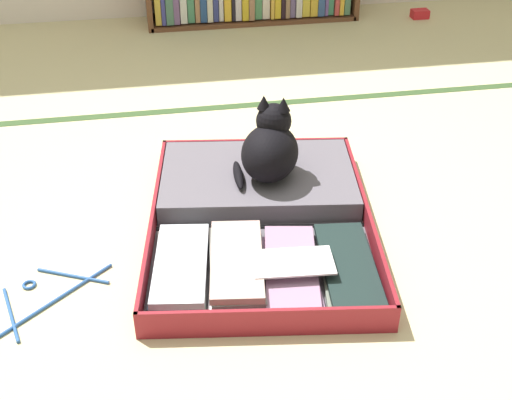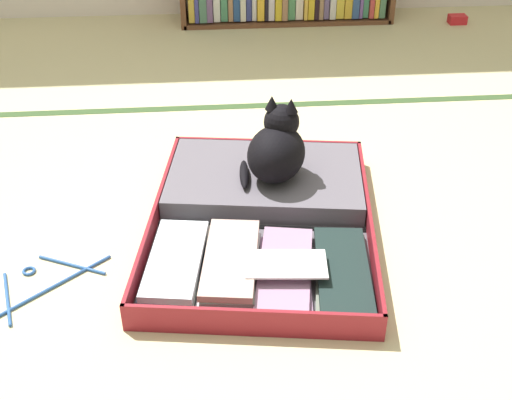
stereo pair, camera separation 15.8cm
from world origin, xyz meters
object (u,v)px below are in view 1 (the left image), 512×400
object	(u,v)px
open_suitcase	(258,211)
small_red_pouch	(420,14)
black_cat	(270,148)
clothes_hanger	(45,296)

from	to	relation	value
open_suitcase	small_red_pouch	bearing A→B (deg)	55.09
black_cat	small_red_pouch	distance (m)	2.18
open_suitcase	small_red_pouch	xyz separation A→B (m)	(1.33, 1.91, -0.01)
open_suitcase	small_red_pouch	world-z (taller)	open_suitcase
black_cat	small_red_pouch	size ratio (longest dim) A/B	2.97
clothes_hanger	small_red_pouch	distance (m)	2.96
open_suitcase	black_cat	world-z (taller)	black_cat
clothes_hanger	small_red_pouch	xyz separation A→B (m)	(2.00, 2.18, 0.02)
clothes_hanger	black_cat	bearing A→B (deg)	28.91
clothes_hanger	small_red_pouch	world-z (taller)	small_red_pouch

